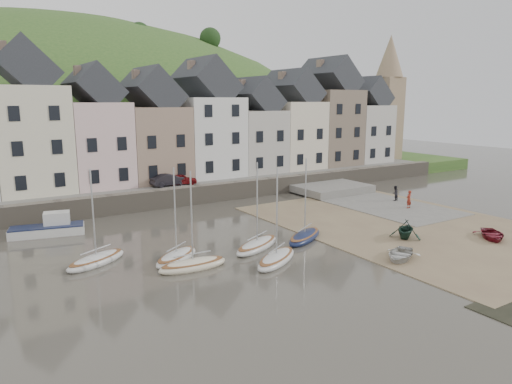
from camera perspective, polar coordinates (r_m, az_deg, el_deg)
ground at (r=33.15m, az=5.60°, el=-6.81°), size 160.00×160.00×0.00m
quay_land at (r=60.78m, az=-13.23°, el=1.95°), size 90.00×30.00×1.50m
quay_street at (r=50.06m, az=-8.91°, el=1.10°), size 70.00×7.00×0.10m
seawall at (r=47.04m, az=-7.18°, el=-0.31°), size 70.00×1.20×1.80m
beach at (r=40.59m, az=17.98°, el=-3.89°), size 18.00×26.00×0.06m
slipway at (r=48.66m, az=13.80°, el=-1.17°), size 8.00×18.00×0.12m
hillside at (r=90.52m, az=-21.66°, el=-7.77°), size 134.40×84.00×84.00m
townhouse_terrace at (r=53.29m, az=-8.87°, el=7.97°), size 61.05×8.00×13.93m
church_spire at (r=72.81m, az=15.91°, el=11.45°), size 4.00×4.00×18.00m
sailboat_0 at (r=31.47m, az=-19.00°, el=-7.88°), size 4.65×3.45×6.32m
sailboat_1 at (r=30.78m, az=-9.72°, el=-7.83°), size 4.25×3.61×6.32m
sailboat_2 at (r=29.23m, az=-7.75°, el=-8.82°), size 4.47×1.64×6.32m
sailboat_3 at (r=32.71m, az=0.14°, el=-6.52°), size 5.05×3.59×6.32m
sailboat_4 at (r=30.07m, az=2.53°, el=-8.15°), size 4.77×3.73×6.32m
sailboat_5 at (r=34.91m, az=5.99°, el=-5.43°), size 4.92×3.74×6.32m
motorboat_2 at (r=39.26m, az=-24.01°, el=-3.99°), size 5.61×2.84×1.70m
rowboat_white at (r=31.85m, az=17.26°, el=-7.31°), size 3.79×3.40×0.64m
rowboat_green at (r=36.60m, az=17.89°, el=-4.34°), size 3.45×3.33×1.39m
rowboat_red at (r=38.97m, az=26.97°, el=-4.66°), size 3.84×3.86×0.66m
person_red at (r=46.45m, az=18.24°, el=-0.85°), size 0.67×0.49×1.70m
person_dark at (r=49.46m, az=16.68°, el=-0.14°), size 0.85×0.72×1.54m
car_left at (r=48.80m, az=-9.15°, el=1.55°), size 3.44×1.99×1.10m
car_right at (r=48.29m, az=-10.61°, el=1.49°), size 3.93×1.69×1.26m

